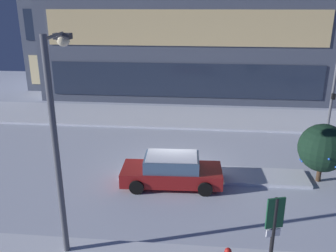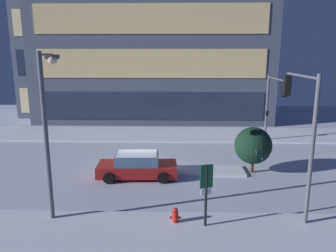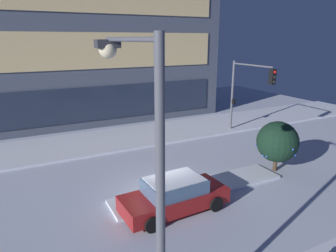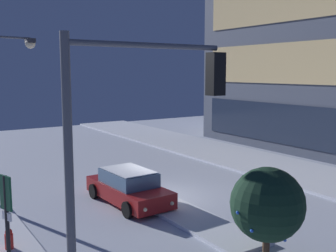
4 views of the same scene
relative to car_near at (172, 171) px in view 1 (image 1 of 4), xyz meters
The scene contains 8 objects.
ground 1.76m from the car_near, 90.65° to the left, with size 52.00×52.00×0.00m, color silver.
curb_strip_far 10.38m from the car_near, 90.10° to the left, with size 52.00×5.20×0.14m, color silver.
median_strip 2.38m from the car_near, 28.53° to the left, with size 9.00×1.80×0.14m, color silver.
office_tower_secondary 25.59m from the car_near, 115.07° to the left, with size 10.68×9.28×16.65m.
car_near is the anchor object (origin of this frame).
street_lamp_arched 6.88m from the car_near, 125.46° to the right, with size 0.70×2.52×7.29m.
parking_info_sign 6.79m from the car_near, 58.23° to the right, with size 0.54×0.22×2.82m.
decorated_tree_median 7.13m from the car_near, ahead, with size 2.26×2.32×2.85m.
Camera 1 is at (1.33, -16.50, 8.09)m, focal length 38.04 mm.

